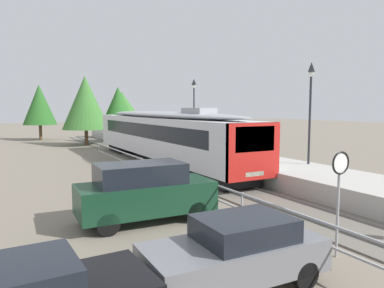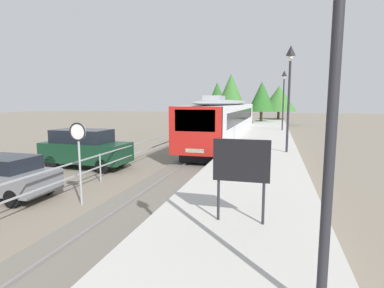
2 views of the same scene
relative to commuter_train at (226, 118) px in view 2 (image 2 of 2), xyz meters
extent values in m
plane|color=slate|center=(-3.00, -3.65, -2.15)|extent=(160.00, 160.00, 0.00)
cube|color=#6B665B|center=(0.00, -3.65, -2.12)|extent=(3.20, 60.00, 0.06)
cube|color=slate|center=(-0.72, -3.65, -2.05)|extent=(0.08, 60.00, 0.08)
cube|color=slate|center=(0.72, -3.65, -2.05)|extent=(0.08, 60.00, 0.08)
cube|color=silver|center=(0.00, 0.11, -0.18)|extent=(2.80, 20.32, 2.55)
cube|color=red|center=(0.00, -9.95, -0.18)|extent=(2.80, 0.24, 2.55)
cube|color=black|center=(0.00, -10.03, 0.38)|extent=(2.13, 0.08, 1.12)
cube|color=black|center=(0.00, 0.11, 0.22)|extent=(2.82, 17.07, 0.92)
ellipsoid|color=#9EA0A5|center=(0.00, 0.11, 1.27)|extent=(2.69, 19.51, 0.44)
cube|color=#9EA0A5|center=(0.00, -4.97, 1.55)|extent=(1.10, 2.20, 0.36)
cube|color=#EAE5C6|center=(0.00, -10.02, -1.18)|extent=(1.00, 0.10, 0.20)
cube|color=black|center=(0.00, -7.65, -1.73)|extent=(2.24, 3.20, 0.55)
cube|color=black|center=(0.00, 7.87, -1.73)|extent=(2.24, 3.20, 0.55)
cube|color=#B7B5AD|center=(3.25, -3.65, -1.70)|extent=(3.90, 60.00, 0.90)
cylinder|color=#232328|center=(4.59, -21.52, 1.05)|extent=(0.12, 0.12, 4.60)
cylinder|color=#232328|center=(4.59, -8.77, 1.05)|extent=(0.12, 0.12, 4.60)
pyramid|color=#232328|center=(4.59, -8.77, 3.85)|extent=(0.34, 0.34, 0.50)
sphere|color=silver|center=(4.59, -8.77, 3.53)|extent=(0.24, 0.24, 0.24)
cylinder|color=#232328|center=(4.59, 3.98, 1.05)|extent=(0.12, 0.12, 4.60)
pyramid|color=#232328|center=(4.59, 3.98, 3.85)|extent=(0.34, 0.34, 0.50)
sphere|color=silver|center=(4.59, 3.98, 3.53)|extent=(0.24, 0.24, 0.24)
cylinder|color=#232328|center=(2.84, -18.80, -0.80)|extent=(0.06, 0.06, 0.90)
cylinder|color=#232328|center=(3.80, -18.80, -0.80)|extent=(0.06, 0.06, 0.90)
cube|color=black|center=(3.32, -18.80, 0.10)|extent=(1.20, 0.08, 0.90)
cylinder|color=#9EA0A5|center=(-2.30, -16.46, -1.05)|extent=(0.07, 0.07, 2.20)
cylinder|color=white|center=(-2.30, -16.48, 0.35)|extent=(0.60, 0.03, 0.60)
torus|color=black|center=(-2.30, -16.50, 0.35)|extent=(0.61, 0.05, 0.61)
cube|color=#9EA0A5|center=(-3.30, -13.65, -0.95)|extent=(0.05, 36.00, 0.05)
cube|color=#9EA0A5|center=(-3.30, -13.65, -1.46)|extent=(0.05, 36.00, 0.05)
cylinder|color=#9EA0A5|center=(-3.30, -13.65, -1.52)|extent=(0.06, 0.06, 1.25)
cylinder|color=#9EA0A5|center=(-3.30, -4.65, -1.52)|extent=(0.06, 0.06, 1.25)
cylinder|color=#9EA0A5|center=(-3.30, 4.35, -1.52)|extent=(0.06, 0.06, 1.25)
cube|color=slate|center=(-5.60, -16.52, -1.48)|extent=(4.03, 1.84, 0.72)
cube|color=black|center=(-5.35, -16.53, -0.87)|extent=(2.03, 1.59, 0.50)
cylinder|color=black|center=(-4.30, -17.33, -1.84)|extent=(0.62, 0.21, 0.62)
cylinder|color=black|center=(-4.27, -15.77, -1.84)|extent=(0.62, 0.21, 0.62)
cube|color=#143823|center=(-5.60, -11.28, -1.29)|extent=(4.66, 2.06, 1.00)
cube|color=black|center=(-5.80, -11.27, -0.45)|extent=(2.96, 1.77, 0.68)
cylinder|color=black|center=(-4.05, -10.51, -1.79)|extent=(0.73, 0.27, 0.72)
cylinder|color=black|center=(-4.11, -12.16, -1.79)|extent=(0.73, 0.27, 0.72)
cylinder|color=black|center=(-7.09, -10.40, -1.79)|extent=(0.73, 0.27, 0.72)
cylinder|color=black|center=(-7.15, -12.06, -1.79)|extent=(0.73, 0.27, 0.72)
cylinder|color=brown|center=(4.34, 22.70, -1.12)|extent=(0.36, 0.36, 2.05)
cone|color=#38702D|center=(4.34, 22.70, 1.80)|extent=(5.22, 5.22, 3.79)
cylinder|color=brown|center=(-1.80, 15.40, -1.31)|extent=(0.36, 0.36, 1.67)
cone|color=#38702D|center=(-1.80, 15.40, 2.24)|extent=(4.73, 4.73, 5.43)
cylinder|color=brown|center=(2.08, 16.90, -1.05)|extent=(0.36, 0.36, 2.20)
cone|color=#286023|center=(2.08, 16.90, 2.03)|extent=(3.61, 3.61, 3.96)
cylinder|color=brown|center=(-5.27, 24.16, -1.23)|extent=(0.36, 0.36, 1.84)
cone|color=#286023|center=(-5.27, 24.16, 2.07)|extent=(3.86, 3.86, 4.75)
camera|label=1|loc=(-10.04, -22.85, 1.77)|focal=34.32mm
camera|label=2|loc=(3.99, -25.21, 1.33)|focal=28.73mm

